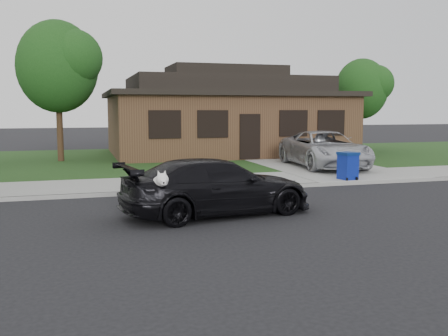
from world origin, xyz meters
name	(u,v)px	position (x,y,z in m)	size (l,w,h in m)	color
ground	(244,215)	(0.00, 0.00, 0.00)	(120.00, 120.00, 0.00)	black
sidewalk	(196,183)	(0.00, 5.00, 0.06)	(60.00, 3.00, 0.12)	gray
curb	(207,190)	(0.00, 3.50, 0.06)	(60.00, 0.12, 0.12)	gray
lawn	(158,160)	(0.00, 13.00, 0.07)	(60.00, 13.00, 0.13)	#193814
driveway	(298,162)	(6.00, 10.00, 0.07)	(4.50, 13.00, 0.14)	gray
sedan	(217,187)	(-0.60, 0.23, 0.67)	(4.86, 2.59, 1.34)	black
minivan	(324,149)	(5.97, 7.38, 0.87)	(2.44, 5.29, 1.47)	#BABCC2
recycling_bin	(348,166)	(4.99, 3.82, 0.60)	(0.66, 0.66, 0.94)	navy
house	(225,116)	(4.00, 15.00, 2.13)	(12.60, 8.60, 4.65)	#422B1C
tree_0	(61,65)	(-4.34, 12.88, 4.48)	(3.78, 3.60, 6.34)	#332114
tree_1	(365,88)	(12.14, 14.40, 3.71)	(3.15, 3.00, 5.25)	#332114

